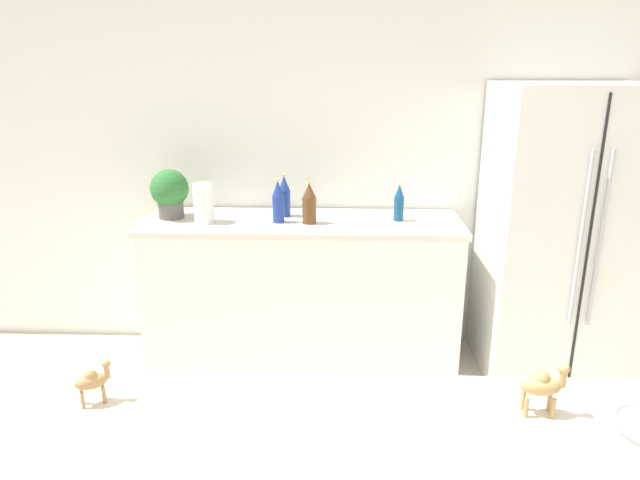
# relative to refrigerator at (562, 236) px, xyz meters

# --- Properties ---
(wall_back) EXTENTS (8.00, 0.06, 2.55)m
(wall_back) POSITION_rel_refrigerator_xyz_m (-1.20, 0.40, 0.40)
(wall_back) COLOR white
(wall_back) RESTS_ON ground_plane
(back_counter) EXTENTS (1.92, 0.63, 0.94)m
(back_counter) POSITION_rel_refrigerator_xyz_m (-1.54, 0.07, -0.40)
(back_counter) COLOR white
(back_counter) RESTS_ON ground_plane
(refrigerator) EXTENTS (0.85, 0.73, 1.74)m
(refrigerator) POSITION_rel_refrigerator_xyz_m (0.00, 0.00, 0.00)
(refrigerator) COLOR silver
(refrigerator) RESTS_ON ground_plane
(potted_plant) EXTENTS (0.23, 0.23, 0.30)m
(potted_plant) POSITION_rel_refrigerator_xyz_m (-2.34, 0.08, 0.23)
(potted_plant) COLOR #595451
(potted_plant) RESTS_ON back_counter
(paper_towel_roll) EXTENTS (0.12, 0.12, 0.23)m
(paper_towel_roll) POSITION_rel_refrigerator_xyz_m (-2.11, -0.01, 0.18)
(paper_towel_roll) COLOR white
(paper_towel_roll) RESTS_ON back_counter
(back_bottle_0) EXTENTS (0.07, 0.07, 0.26)m
(back_bottle_0) POSITION_rel_refrigerator_xyz_m (-1.65, 0.15, 0.19)
(back_bottle_0) COLOR navy
(back_bottle_0) RESTS_ON back_counter
(back_bottle_1) EXTENTS (0.06, 0.06, 0.23)m
(back_bottle_1) POSITION_rel_refrigerator_xyz_m (-0.96, 0.07, 0.18)
(back_bottle_1) COLOR navy
(back_bottle_1) RESTS_ON back_counter
(back_bottle_2) EXTENTS (0.08, 0.08, 0.25)m
(back_bottle_2) POSITION_rel_refrigerator_xyz_m (-1.49, -0.01, 0.18)
(back_bottle_2) COLOR brown
(back_bottle_2) RESTS_ON back_counter
(back_bottle_3) EXTENTS (0.07, 0.07, 0.26)m
(back_bottle_3) POSITION_rel_refrigerator_xyz_m (-1.67, 0.01, 0.19)
(back_bottle_3) COLOR navy
(back_bottle_3) RESTS_ON back_counter
(camel_figurine) EXTENTS (0.12, 0.06, 0.15)m
(camel_figurine) POSITION_rel_refrigerator_xyz_m (-0.78, -1.93, 0.17)
(camel_figurine) COLOR tan
(camel_figurine) RESTS_ON bar_counter
(camel_figurine_second) EXTENTS (0.10, 0.08, 0.12)m
(camel_figurine_second) POSITION_rel_refrigerator_xyz_m (-1.97, -1.92, 0.16)
(camel_figurine_second) COLOR #A87F4C
(camel_figurine_second) RESTS_ON bar_counter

